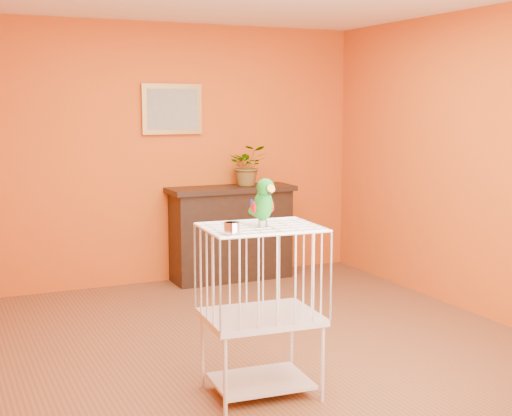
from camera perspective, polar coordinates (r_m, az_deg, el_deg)
name	(u,v)px	position (r m, az deg, el deg)	size (l,w,h in m)	color
ground	(267,345)	(5.45, 0.93, -10.94)	(4.50, 4.50, 0.00)	brown
room_shell	(268,134)	(5.15, 0.97, 5.92)	(4.50, 4.50, 4.50)	#C94E12
console_cabinet	(231,233)	(7.34, -2.00, -2.02)	(1.30, 0.47, 0.97)	black
potted_plant	(249,170)	(7.31, -0.60, 3.05)	(0.38, 0.42, 0.33)	#26722D
framed_picture	(172,109)	(7.21, -6.72, 7.86)	(0.62, 0.04, 0.50)	#A87E3C
birdcage	(261,308)	(4.43, 0.39, -8.04)	(0.73, 0.58, 1.06)	silver
feed_cup	(232,228)	(4.06, -1.95, -1.59)	(0.09, 0.09, 0.06)	silver
parrot	(263,202)	(4.28, 0.58, 0.48)	(0.15, 0.27, 0.30)	#59544C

